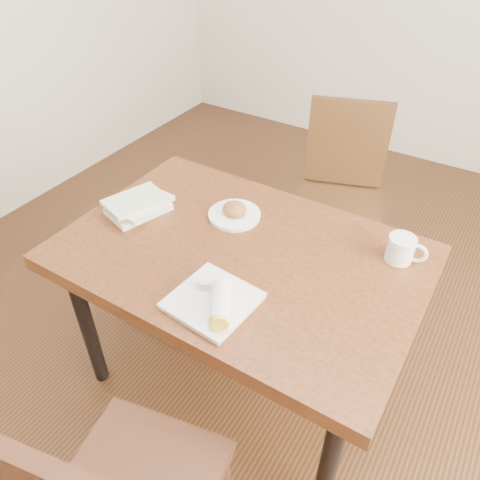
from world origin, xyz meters
The scene contains 7 objects.
ground centered at (0.00, 0.00, -0.01)m, with size 4.00×5.00×0.01m, color #472814.
table centered at (0.00, 0.00, 0.67)m, with size 1.27×0.86×0.75m.
chair_far centered at (0.03, 0.92, 0.55)m, with size 0.53×0.53×0.95m.
plate_scone centered at (-0.13, 0.16, 0.77)m, with size 0.20×0.20×0.06m.
coffee_mug centered at (0.49, 0.25, 0.80)m, with size 0.14×0.09×0.09m.
plate_burrito centered at (0.08, -0.27, 0.78)m, with size 0.27×0.27×0.08m.
book_stack centered at (-0.47, 0.00, 0.78)m, with size 0.22×0.27×0.06m.
Camera 1 is at (0.67, -1.08, 1.82)m, focal length 35.00 mm.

